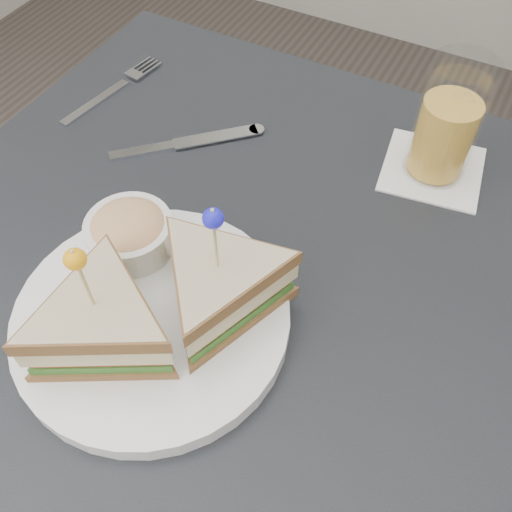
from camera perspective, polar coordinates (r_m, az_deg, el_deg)
name	(u,v)px	position (r m, az deg, el deg)	size (l,w,h in m)	color
ground_plane	(249,493)	(1.28, -0.66, -22.63)	(3.50, 3.50, 0.00)	#3F3833
table	(244,327)	(0.65, -1.20, -7.08)	(0.80, 0.80, 0.75)	black
plate_meal	(156,300)	(0.53, -9.98, -4.36)	(0.30, 0.28, 0.16)	white
cutlery_fork	(117,87)	(0.84, -13.77, 16.06)	(0.05, 0.18, 0.01)	silver
cutlery_knife	(181,144)	(0.74, -7.51, 11.08)	(0.16, 0.15, 0.01)	white
drink_set	(446,127)	(0.69, 18.50, 12.11)	(0.13, 0.13, 0.15)	white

